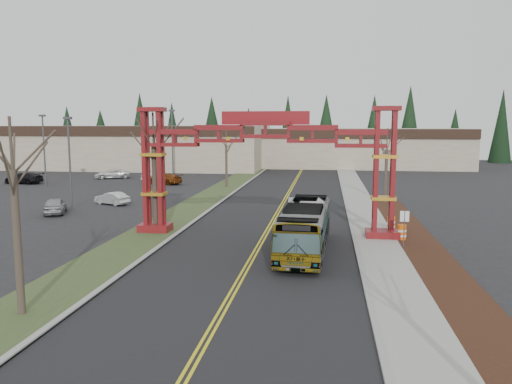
% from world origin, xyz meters
% --- Properties ---
extents(ground, '(200.00, 200.00, 0.00)m').
position_xyz_m(ground, '(0.00, 0.00, 0.00)').
color(ground, black).
rests_on(ground, ground).
extents(road, '(12.00, 110.00, 0.02)m').
position_xyz_m(road, '(0.00, 25.00, 0.01)').
color(road, black).
rests_on(road, ground).
extents(lane_line_left, '(0.12, 100.00, 0.01)m').
position_xyz_m(lane_line_left, '(-0.12, 25.00, 0.03)').
color(lane_line_left, gold).
rests_on(lane_line_left, road).
extents(lane_line_right, '(0.12, 100.00, 0.01)m').
position_xyz_m(lane_line_right, '(0.12, 25.00, 0.03)').
color(lane_line_right, gold).
rests_on(lane_line_right, road).
extents(curb_right, '(0.30, 110.00, 0.15)m').
position_xyz_m(curb_right, '(6.15, 25.00, 0.07)').
color(curb_right, gray).
rests_on(curb_right, ground).
extents(sidewalk_right, '(2.60, 110.00, 0.14)m').
position_xyz_m(sidewalk_right, '(7.60, 25.00, 0.08)').
color(sidewalk_right, gray).
rests_on(sidewalk_right, ground).
extents(landscape_strip, '(2.60, 50.00, 0.12)m').
position_xyz_m(landscape_strip, '(10.20, 10.00, 0.06)').
color(landscape_strip, black).
rests_on(landscape_strip, ground).
extents(grass_median, '(4.00, 110.00, 0.08)m').
position_xyz_m(grass_median, '(-8.00, 25.00, 0.04)').
color(grass_median, '#314522').
rests_on(grass_median, ground).
extents(curb_left, '(0.30, 110.00, 0.15)m').
position_xyz_m(curb_left, '(-6.15, 25.00, 0.07)').
color(curb_left, gray).
rests_on(curb_left, ground).
extents(gateway_arch, '(18.20, 1.60, 8.90)m').
position_xyz_m(gateway_arch, '(0.00, 18.00, 5.98)').
color(gateway_arch, '#65140D').
rests_on(gateway_arch, ground).
extents(retail_building_west, '(46.00, 22.30, 7.50)m').
position_xyz_m(retail_building_west, '(-30.00, 71.96, 3.76)').
color(retail_building_west, gray).
rests_on(retail_building_west, ground).
extents(retail_building_east, '(38.00, 20.30, 7.00)m').
position_xyz_m(retail_building_east, '(10.00, 79.95, 3.51)').
color(retail_building_east, gray).
rests_on(retail_building_east, ground).
extents(conifer_treeline, '(116.10, 5.60, 13.00)m').
position_xyz_m(conifer_treeline, '(0.25, 92.00, 6.49)').
color(conifer_treeline, black).
rests_on(conifer_treeline, ground).
extents(transit_bus, '(3.00, 10.83, 2.99)m').
position_xyz_m(transit_bus, '(2.96, 13.82, 1.49)').
color(transit_bus, '#ACB0B4').
rests_on(transit_bus, ground).
extents(silver_sedan, '(1.69, 4.22, 1.36)m').
position_xyz_m(silver_sedan, '(1.68, 26.76, 0.68)').
color(silver_sedan, '#A5A8AD').
rests_on(silver_sedan, ground).
extents(parked_car_near_a, '(3.15, 4.46, 1.41)m').
position_xyz_m(parked_car_near_a, '(-19.16, 23.99, 0.71)').
color(parked_car_near_a, '#9C9FA3').
rests_on(parked_car_near_a, ground).
extents(parked_car_near_b, '(3.91, 2.73, 1.22)m').
position_xyz_m(parked_car_near_b, '(-16.36, 29.42, 0.61)').
color(parked_car_near_b, white).
rests_on(parked_car_near_b, ground).
extents(parked_car_mid_a, '(5.19, 3.76, 1.40)m').
position_xyz_m(parked_car_mid_a, '(-16.69, 46.52, 0.70)').
color(parked_car_mid_a, brown).
rests_on(parked_car_mid_a, ground).
extents(parked_car_far_a, '(2.91, 4.55, 1.42)m').
position_xyz_m(parked_car_far_a, '(-18.75, 48.74, 0.71)').
color(parked_car_far_a, '#BBBCC4').
rests_on(parked_car_far_a, ground).
extents(parked_car_far_b, '(5.41, 4.08, 1.37)m').
position_xyz_m(parked_car_far_b, '(-26.40, 52.02, 0.68)').
color(parked_car_far_b, white).
rests_on(parked_car_far_b, ground).
extents(parked_car_far_c, '(5.29, 2.60, 1.48)m').
position_xyz_m(parked_car_far_c, '(-35.29, 44.39, 0.74)').
color(parked_car_far_c, black).
rests_on(parked_car_far_c, ground).
extents(bare_tree_median_near, '(3.14, 3.14, 8.01)m').
position_xyz_m(bare_tree_median_near, '(-8.00, 1.96, 5.89)').
color(bare_tree_median_near, '#382D26').
rests_on(bare_tree_median_near, ground).
extents(bare_tree_median_mid, '(3.50, 3.50, 8.55)m').
position_xyz_m(bare_tree_median_mid, '(-8.00, 18.13, 6.20)').
color(bare_tree_median_mid, '#382D26').
rests_on(bare_tree_median_mid, ground).
extents(bare_tree_median_far, '(2.91, 2.91, 7.15)m').
position_xyz_m(bare_tree_median_far, '(-8.00, 44.07, 5.19)').
color(bare_tree_median_far, '#382D26').
rests_on(bare_tree_median_far, ground).
extents(bare_tree_right_far, '(3.13, 3.13, 7.37)m').
position_xyz_m(bare_tree_right_far, '(10.00, 34.19, 5.27)').
color(bare_tree_right_far, '#382D26').
rests_on(bare_tree_right_far, ground).
extents(light_pole_near, '(0.73, 0.36, 8.40)m').
position_xyz_m(light_pole_near, '(-18.92, 26.42, 4.86)').
color(light_pole_near, '#3F3F44').
rests_on(light_pole_near, ground).
extents(light_pole_mid, '(0.78, 0.39, 8.95)m').
position_xyz_m(light_pole_mid, '(-31.04, 42.53, 5.18)').
color(light_pole_mid, '#3F3F44').
rests_on(light_pole_mid, ground).
extents(light_pole_far, '(0.86, 0.43, 9.95)m').
position_xyz_m(light_pole_far, '(-19.05, 57.52, 5.75)').
color(light_pole_far, '#3F3F44').
rests_on(light_pole_far, ground).
extents(street_sign, '(0.55, 0.07, 2.41)m').
position_xyz_m(street_sign, '(9.01, 15.30, 1.73)').
color(street_sign, '#3F3F44').
rests_on(street_sign, ground).
extents(barrel_south, '(0.60, 0.60, 1.12)m').
position_xyz_m(barrel_south, '(9.21, 17.50, 0.56)').
color(barrel_south, '#E95C0C').
rests_on(barrel_south, ground).
extents(barrel_mid, '(0.50, 0.50, 0.93)m').
position_xyz_m(barrel_mid, '(8.83, 20.40, 0.46)').
color(barrel_mid, '#E95C0C').
rests_on(barrel_mid, ground).
extents(barrel_north, '(0.59, 0.59, 1.09)m').
position_xyz_m(barrel_north, '(8.90, 20.55, 0.55)').
color(barrel_north, '#E95C0C').
rests_on(barrel_north, ground).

